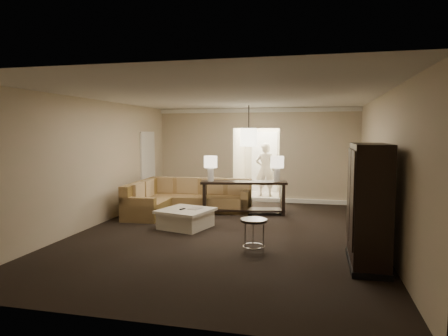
% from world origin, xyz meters
% --- Properties ---
extents(ground, '(8.00, 8.00, 0.00)m').
position_xyz_m(ground, '(0.00, 0.00, 0.00)').
color(ground, black).
rests_on(ground, ground).
extents(wall_back, '(6.00, 0.04, 2.80)m').
position_xyz_m(wall_back, '(0.00, 4.00, 1.40)').
color(wall_back, beige).
rests_on(wall_back, ground).
extents(wall_front, '(6.00, 0.04, 2.80)m').
position_xyz_m(wall_front, '(0.00, -4.00, 1.40)').
color(wall_front, beige).
rests_on(wall_front, ground).
extents(wall_left, '(0.04, 8.00, 2.80)m').
position_xyz_m(wall_left, '(-3.00, 0.00, 1.40)').
color(wall_left, beige).
rests_on(wall_left, ground).
extents(wall_right, '(0.04, 8.00, 2.80)m').
position_xyz_m(wall_right, '(3.00, 0.00, 1.40)').
color(wall_right, beige).
rests_on(wall_right, ground).
extents(ceiling, '(6.00, 8.00, 0.02)m').
position_xyz_m(ceiling, '(0.00, 0.00, 2.80)').
color(ceiling, silver).
rests_on(ceiling, wall_back).
extents(crown_molding, '(6.00, 0.10, 0.12)m').
position_xyz_m(crown_molding, '(0.00, 3.95, 2.73)').
color(crown_molding, white).
rests_on(crown_molding, wall_back).
extents(baseboard, '(6.00, 0.10, 0.12)m').
position_xyz_m(baseboard, '(0.00, 3.95, 0.06)').
color(baseboard, white).
rests_on(baseboard, ground).
extents(side_door, '(0.05, 0.90, 2.10)m').
position_xyz_m(side_door, '(-2.97, 2.80, 1.05)').
color(side_door, white).
rests_on(side_door, ground).
extents(foyer, '(1.44, 2.02, 2.80)m').
position_xyz_m(foyer, '(0.00, 5.34, 1.30)').
color(foyer, white).
rests_on(foyer, ground).
extents(sectional_sofa, '(2.87, 2.30, 0.85)m').
position_xyz_m(sectional_sofa, '(-1.62, 1.88, 0.34)').
color(sectional_sofa, brown).
rests_on(sectional_sofa, ground).
extents(coffee_table, '(1.26, 1.26, 0.43)m').
position_xyz_m(coffee_table, '(-0.97, 0.27, 0.21)').
color(coffee_table, white).
rests_on(coffee_table, ground).
extents(console_table, '(2.23, 0.89, 0.84)m').
position_xyz_m(console_table, '(-0.00, 2.00, 0.50)').
color(console_table, black).
rests_on(console_table, ground).
extents(armoire, '(0.57, 1.33, 1.91)m').
position_xyz_m(armoire, '(2.59, -1.45, 0.91)').
color(armoire, black).
rests_on(armoire, ground).
extents(drink_table, '(0.47, 0.47, 0.59)m').
position_xyz_m(drink_table, '(0.76, -1.16, 0.42)').
color(drink_table, black).
rests_on(drink_table, ground).
extents(table_lamp_left, '(0.34, 0.34, 0.64)m').
position_xyz_m(table_lamp_left, '(-0.83, 1.84, 1.27)').
color(table_lamp_left, silver).
rests_on(table_lamp_left, console_table).
extents(table_lamp_right, '(0.34, 0.34, 0.64)m').
position_xyz_m(table_lamp_right, '(0.82, 2.16, 1.27)').
color(table_lamp_right, silver).
rests_on(table_lamp_right, console_table).
extents(pendant_light, '(0.38, 0.38, 1.09)m').
position_xyz_m(pendant_light, '(0.00, 2.70, 1.95)').
color(pendant_light, black).
rests_on(pendant_light, ceiling).
extents(person, '(0.71, 0.48, 1.93)m').
position_xyz_m(person, '(0.16, 4.97, 0.97)').
color(person, silver).
rests_on(person, ground).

